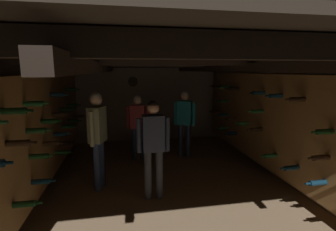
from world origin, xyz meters
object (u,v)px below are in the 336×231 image
(person_guest_far_right, at_px, (185,118))
(person_guest_rear_center, at_px, (138,122))
(wine_crate_stack, at_px, (158,140))
(person_guest_mid_left, at_px, (98,131))
(person_host_center, at_px, (153,141))
(display_bottle, at_px, (157,124))

(person_guest_far_right, bearing_deg, person_guest_rear_center, 179.99)
(wine_crate_stack, height_order, person_guest_rear_center, person_guest_rear_center)
(person_guest_far_right, relative_size, person_guest_mid_left, 0.93)
(person_host_center, xyz_separation_m, person_guest_rear_center, (-0.13, 1.92, -0.08))
(person_guest_far_right, relative_size, person_guest_rear_center, 1.05)
(person_guest_far_right, distance_m, person_guest_rear_center, 1.14)
(person_guest_rear_center, height_order, person_guest_mid_left, person_guest_mid_left)
(person_guest_rear_center, xyz_separation_m, person_guest_mid_left, (-0.79, -1.39, 0.15))
(person_host_center, distance_m, person_guest_mid_left, 1.06)
(person_guest_rear_center, bearing_deg, person_guest_mid_left, -119.63)
(wine_crate_stack, relative_size, person_guest_mid_left, 0.34)
(wine_crate_stack, distance_m, person_host_center, 2.60)
(display_bottle, distance_m, person_guest_rear_center, 0.81)
(display_bottle, relative_size, person_guest_rear_center, 0.23)
(display_bottle, height_order, person_guest_far_right, person_guest_far_right)
(wine_crate_stack, relative_size, person_guest_far_right, 0.37)
(display_bottle, xyz_separation_m, person_guest_far_right, (0.59, -0.57, 0.24))
(person_guest_far_right, xyz_separation_m, person_guest_mid_left, (-1.92, -1.39, 0.09))
(person_host_center, relative_size, person_guest_mid_left, 0.95)
(person_guest_mid_left, bearing_deg, person_guest_far_right, 35.77)
(display_bottle, xyz_separation_m, person_guest_mid_left, (-1.33, -1.95, 0.33))
(wine_crate_stack, distance_m, person_guest_mid_left, 2.47)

